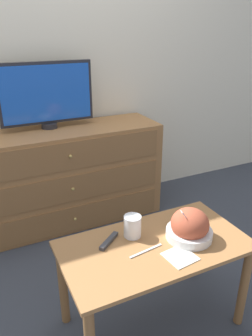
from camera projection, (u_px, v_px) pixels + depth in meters
ground_plane at (51, 207)px, 2.80m from camera, size 12.00×12.00×0.00m
wall_back at (33, 45)px, 2.30m from camera, size 12.00×0.05×2.60m
dresser at (64, 177)px, 2.48m from camera, size 1.46×0.45×0.74m
tv at (46, 94)px, 2.29m from camera, size 0.66×0.11×0.46m
coffee_table at (154, 258)px, 1.56m from camera, size 0.88×0.47×0.49m
takeout_bowl at (190, 227)px, 1.55m from camera, size 0.22×0.22×0.17m
drink_cup at (132, 227)px, 1.57m from camera, size 0.08×0.08×0.11m
napkin at (180, 256)px, 1.44m from camera, size 0.14×0.14×0.00m
knife at (146, 251)px, 1.48m from camera, size 0.17×0.03×0.01m
remote_control at (109, 241)px, 1.53m from camera, size 0.13×0.11×0.02m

